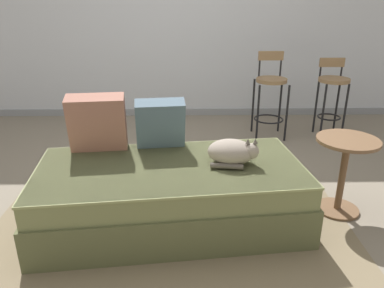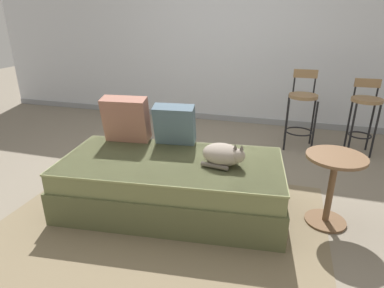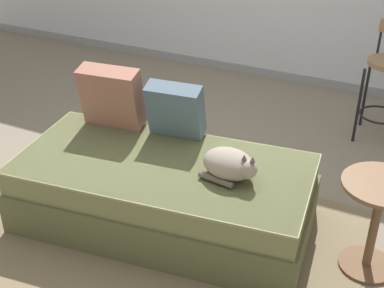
{
  "view_description": "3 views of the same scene",
  "coord_description": "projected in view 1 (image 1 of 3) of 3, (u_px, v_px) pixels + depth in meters",
  "views": [
    {
      "loc": [
        0.11,
        -2.72,
        1.53
      ],
      "look_at": [
        0.15,
        -0.3,
        0.57
      ],
      "focal_mm": 35.0,
      "sensor_mm": 36.0,
      "label": 1
    },
    {
      "loc": [
        0.84,
        -2.66,
        1.54
      ],
      "look_at": [
        0.15,
        -0.3,
        0.57
      ],
      "focal_mm": 30.0,
      "sensor_mm": 36.0,
      "label": 2
    },
    {
      "loc": [
        1.36,
        -2.82,
        2.18
      ],
      "look_at": [
        0.15,
        -0.3,
        0.57
      ],
      "focal_mm": 50.0,
      "sensor_mm": 36.0,
      "label": 3
    }
  ],
  "objects": [
    {
      "name": "area_rug",
      "position": [
        170.0,
        247.0,
        2.44
      ],
      "size": [
        2.54,
        1.99,
        0.01
      ],
      "primitive_type": "cube",
      "color": "#75664C",
      "rests_on": "ground"
    },
    {
      "name": "cat",
      "position": [
        233.0,
        152.0,
        2.56
      ],
      "size": [
        0.36,
        0.28,
        0.2
      ],
      "color": "gray",
      "rests_on": "couch"
    },
    {
      "name": "throw_pillow_corner",
      "position": [
        97.0,
        123.0,
        2.73
      ],
      "size": [
        0.43,
        0.26,
        0.43
      ],
      "color": "#936051",
      "rests_on": "couch"
    },
    {
      "name": "bar_stool_by_doorway",
      "position": [
        332.0,
        89.0,
        4.2
      ],
      "size": [
        0.34,
        0.34,
        0.88
      ],
      "color": "black",
      "rests_on": "ground"
    },
    {
      "name": "bar_stool_near_window",
      "position": [
        270.0,
        91.0,
        4.19
      ],
      "size": [
        0.34,
        0.34,
        0.95
      ],
      "color": "black",
      "rests_on": "ground"
    },
    {
      "name": "throw_pillow_middle",
      "position": [
        160.0,
        123.0,
        2.79
      ],
      "size": [
        0.38,
        0.25,
        0.38
      ],
      "color": "#4C6070",
      "rests_on": "couch"
    },
    {
      "name": "wall_back_panel",
      "position": [
        177.0,
        15.0,
        4.7
      ],
      "size": [
        8.0,
        0.1,
        2.6
      ],
      "primitive_type": "cube",
      "color": "silver",
      "rests_on": "ground"
    },
    {
      "name": "wall_baseboard_trim",
      "position": [
        178.0,
        112.0,
        5.11
      ],
      "size": [
        8.0,
        0.02,
        0.09
      ],
      "primitive_type": "cube",
      "color": "gray",
      "rests_on": "ground"
    },
    {
      "name": "ground_plane",
      "position": [
        173.0,
        194.0,
        3.09
      ],
      "size": [
        16.0,
        16.0,
        0.0
      ],
      "primitive_type": "plane",
      "color": "slate",
      "rests_on": "ground"
    },
    {
      "name": "side_table",
      "position": [
        344.0,
        165.0,
        2.72
      ],
      "size": [
        0.44,
        0.44,
        0.59
      ],
      "color": "brown",
      "rests_on": "ground"
    },
    {
      "name": "couch",
      "position": [
        171.0,
        194.0,
        2.63
      ],
      "size": [
        1.92,
        1.09,
        0.45
      ],
      "color": "brown",
      "rests_on": "ground"
    }
  ]
}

